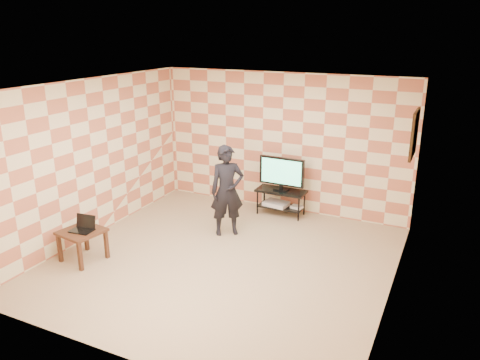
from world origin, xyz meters
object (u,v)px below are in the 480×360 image
(tv, at_px, (282,172))
(side_table, at_px, (82,236))
(tv_stand, at_px, (281,197))
(person, at_px, (227,191))

(tv, relative_size, side_table, 1.32)
(tv, bearing_deg, side_table, -124.37)
(side_table, bearing_deg, tv_stand, 55.65)
(tv, relative_size, person, 0.56)
(tv_stand, distance_m, person, 1.42)
(tv_stand, height_order, side_table, same)
(tv, bearing_deg, tv_stand, 91.63)
(person, bearing_deg, side_table, -167.87)
(person, bearing_deg, tv_stand, 29.16)
(tv_stand, bearing_deg, person, -113.36)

